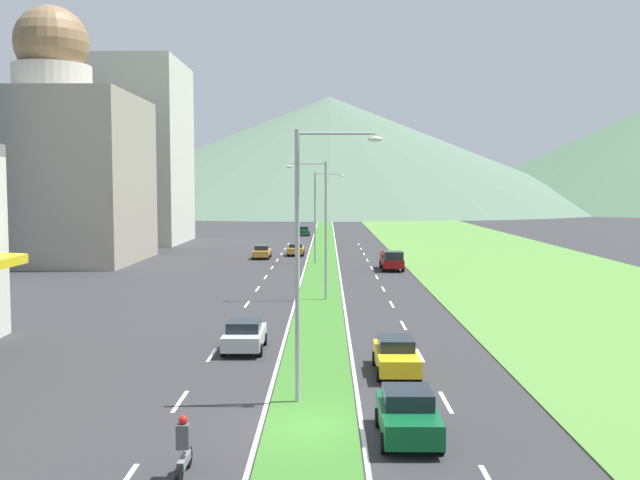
% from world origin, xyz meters
% --- Properties ---
extents(ground_plane, '(600.00, 600.00, 0.00)m').
position_xyz_m(ground_plane, '(0.00, 0.00, 0.00)').
color(ground_plane, '#2D2D30').
extents(grass_median, '(3.20, 240.00, 0.06)m').
position_xyz_m(grass_median, '(0.00, 60.00, 0.03)').
color(grass_median, '#387028').
rests_on(grass_median, ground_plane).
extents(grass_verge_right, '(24.00, 240.00, 0.06)m').
position_xyz_m(grass_verge_right, '(20.60, 60.00, 0.03)').
color(grass_verge_right, '#518438').
rests_on(grass_verge_right, ground_plane).
extents(lane_dash_left_3, '(0.16, 2.80, 0.01)m').
position_xyz_m(lane_dash_left_3, '(-5.10, 3.09, 0.01)').
color(lane_dash_left_3, silver).
rests_on(lane_dash_left_3, ground_plane).
extents(lane_dash_left_4, '(0.16, 2.80, 0.01)m').
position_xyz_m(lane_dash_left_4, '(-5.10, 10.78, 0.01)').
color(lane_dash_left_4, silver).
rests_on(lane_dash_left_4, ground_plane).
extents(lane_dash_left_5, '(0.16, 2.80, 0.01)m').
position_xyz_m(lane_dash_left_5, '(-5.10, 18.48, 0.01)').
color(lane_dash_left_5, silver).
rests_on(lane_dash_left_5, ground_plane).
extents(lane_dash_left_6, '(0.16, 2.80, 0.01)m').
position_xyz_m(lane_dash_left_6, '(-5.10, 26.17, 0.01)').
color(lane_dash_left_6, silver).
rests_on(lane_dash_left_6, ground_plane).
extents(lane_dash_left_7, '(0.16, 2.80, 0.01)m').
position_xyz_m(lane_dash_left_7, '(-5.10, 33.87, 0.01)').
color(lane_dash_left_7, silver).
rests_on(lane_dash_left_7, ground_plane).
extents(lane_dash_left_8, '(0.16, 2.80, 0.01)m').
position_xyz_m(lane_dash_left_8, '(-5.10, 41.56, 0.01)').
color(lane_dash_left_8, silver).
rests_on(lane_dash_left_8, ground_plane).
extents(lane_dash_left_9, '(0.16, 2.80, 0.01)m').
position_xyz_m(lane_dash_left_9, '(-5.10, 49.26, 0.01)').
color(lane_dash_left_9, silver).
rests_on(lane_dash_left_9, ground_plane).
extents(lane_dash_left_10, '(0.16, 2.80, 0.01)m').
position_xyz_m(lane_dash_left_10, '(-5.10, 56.95, 0.01)').
color(lane_dash_left_10, silver).
rests_on(lane_dash_left_10, ground_plane).
extents(lane_dash_left_11, '(0.16, 2.80, 0.01)m').
position_xyz_m(lane_dash_left_11, '(-5.10, 64.65, 0.01)').
color(lane_dash_left_11, silver).
rests_on(lane_dash_left_11, ground_plane).
extents(lane_dash_left_12, '(0.16, 2.80, 0.01)m').
position_xyz_m(lane_dash_left_12, '(-5.10, 72.34, 0.01)').
color(lane_dash_left_12, silver).
rests_on(lane_dash_left_12, ground_plane).
extents(lane_dash_left_13, '(0.16, 2.80, 0.01)m').
position_xyz_m(lane_dash_left_13, '(-5.10, 80.04, 0.01)').
color(lane_dash_left_13, silver).
rests_on(lane_dash_left_13, ground_plane).
extents(lane_dash_right_3, '(0.16, 2.80, 0.01)m').
position_xyz_m(lane_dash_right_3, '(5.10, 3.09, 0.01)').
color(lane_dash_right_3, silver).
rests_on(lane_dash_right_3, ground_plane).
extents(lane_dash_right_4, '(0.16, 2.80, 0.01)m').
position_xyz_m(lane_dash_right_4, '(5.10, 10.78, 0.01)').
color(lane_dash_right_4, silver).
rests_on(lane_dash_right_4, ground_plane).
extents(lane_dash_right_5, '(0.16, 2.80, 0.01)m').
position_xyz_m(lane_dash_right_5, '(5.10, 18.48, 0.01)').
color(lane_dash_right_5, silver).
rests_on(lane_dash_right_5, ground_plane).
extents(lane_dash_right_6, '(0.16, 2.80, 0.01)m').
position_xyz_m(lane_dash_right_6, '(5.10, 26.17, 0.01)').
color(lane_dash_right_6, silver).
rests_on(lane_dash_right_6, ground_plane).
extents(lane_dash_right_7, '(0.16, 2.80, 0.01)m').
position_xyz_m(lane_dash_right_7, '(5.10, 33.87, 0.01)').
color(lane_dash_right_7, silver).
rests_on(lane_dash_right_7, ground_plane).
extents(lane_dash_right_8, '(0.16, 2.80, 0.01)m').
position_xyz_m(lane_dash_right_8, '(5.10, 41.56, 0.01)').
color(lane_dash_right_8, silver).
rests_on(lane_dash_right_8, ground_plane).
extents(lane_dash_right_9, '(0.16, 2.80, 0.01)m').
position_xyz_m(lane_dash_right_9, '(5.10, 49.26, 0.01)').
color(lane_dash_right_9, silver).
rests_on(lane_dash_right_9, ground_plane).
extents(lane_dash_right_10, '(0.16, 2.80, 0.01)m').
position_xyz_m(lane_dash_right_10, '(5.10, 56.95, 0.01)').
color(lane_dash_right_10, silver).
rests_on(lane_dash_right_10, ground_plane).
extents(lane_dash_right_11, '(0.16, 2.80, 0.01)m').
position_xyz_m(lane_dash_right_11, '(5.10, 64.65, 0.01)').
color(lane_dash_right_11, silver).
rests_on(lane_dash_right_11, ground_plane).
extents(lane_dash_right_12, '(0.16, 2.80, 0.01)m').
position_xyz_m(lane_dash_right_12, '(5.10, 72.34, 0.01)').
color(lane_dash_right_12, silver).
rests_on(lane_dash_right_12, ground_plane).
extents(lane_dash_right_13, '(0.16, 2.80, 0.01)m').
position_xyz_m(lane_dash_right_13, '(5.10, 80.04, 0.01)').
color(lane_dash_right_13, silver).
rests_on(lane_dash_right_13, ground_plane).
extents(edge_line_median_left, '(0.16, 240.00, 0.01)m').
position_xyz_m(edge_line_median_left, '(-1.75, 60.00, 0.01)').
color(edge_line_median_left, silver).
rests_on(edge_line_median_left, ground_plane).
extents(edge_line_median_right, '(0.16, 240.00, 0.01)m').
position_xyz_m(edge_line_median_right, '(1.75, 60.00, 0.01)').
color(edge_line_median_right, silver).
rests_on(edge_line_median_right, ground_plane).
extents(domed_building, '(18.08, 18.08, 27.77)m').
position_xyz_m(domed_building, '(-29.33, 54.94, 10.57)').
color(domed_building, '#9E9384').
rests_on(domed_building, ground_plane).
extents(midrise_colored, '(17.62, 17.62, 26.56)m').
position_xyz_m(midrise_colored, '(-29.60, 83.02, 13.28)').
color(midrise_colored, beige).
rests_on(midrise_colored, ground_plane).
extents(hill_far_left, '(232.08, 232.08, 26.28)m').
position_xyz_m(hill_far_left, '(-105.09, 280.84, 13.14)').
color(hill_far_left, '#47664C').
rests_on(hill_far_left, ground_plane).
extents(hill_far_center, '(211.28, 211.28, 42.82)m').
position_xyz_m(hill_far_center, '(1.23, 253.84, 21.41)').
color(hill_far_center, '#516B56').
rests_on(hill_far_center, ground_plane).
extents(street_lamp_near, '(3.28, 0.28, 10.36)m').
position_xyz_m(street_lamp_near, '(-0.23, 2.94, 5.93)').
color(street_lamp_near, '#99999E').
rests_on(street_lamp_near, ground_plane).
extents(street_lamp_mid, '(2.98, 0.40, 10.07)m').
position_xyz_m(street_lamp_mid, '(0.15, 28.00, 5.75)').
color(street_lamp_mid, '#99999E').
rests_on(street_lamp_mid, ground_plane).
extents(street_lamp_far, '(3.19, 0.29, 9.83)m').
position_xyz_m(street_lamp_far, '(-0.42, 53.12, 5.65)').
color(street_lamp_far, '#99999E').
rests_on(street_lamp_far, ground_plane).
extents(car_0, '(1.95, 4.27, 1.43)m').
position_xyz_m(car_0, '(-3.22, 62.73, 0.74)').
color(car_0, '#C6842D').
rests_on(car_0, ground_plane).
extents(car_1, '(2.02, 4.17, 1.55)m').
position_xyz_m(car_1, '(-3.61, 11.74, 0.79)').
color(car_1, '#B2B2B7').
rests_on(car_1, ground_plane).
extents(car_2, '(1.91, 4.52, 1.56)m').
position_xyz_m(car_2, '(3.61, 7.47, 0.79)').
color(car_2, yellow).
rests_on(car_2, ground_plane).
extents(car_3, '(1.97, 4.01, 1.62)m').
position_xyz_m(car_3, '(3.19, -0.96, 0.81)').
color(car_3, '#0C5128').
rests_on(car_3, ground_plane).
extents(car_4, '(1.88, 4.08, 1.59)m').
position_xyz_m(car_4, '(-3.39, 98.80, 0.81)').
color(car_4, '#0C5128').
rests_on(car_4, ground_plane).
extents(car_5, '(1.94, 4.68, 1.53)m').
position_xyz_m(car_5, '(-7.00, 59.04, 0.77)').
color(car_5, '#C6842D').
rests_on(car_5, ground_plane).
extents(pickup_truck_0, '(2.18, 5.40, 2.00)m').
position_xyz_m(pickup_truck_0, '(6.98, 47.14, 0.98)').
color(pickup_truck_0, maroon).
rests_on(pickup_truck_0, ground_plane).
extents(motorcycle_rider, '(0.36, 2.00, 1.80)m').
position_xyz_m(motorcycle_rider, '(-3.51, -4.14, 0.75)').
color(motorcycle_rider, black).
rests_on(motorcycle_rider, ground_plane).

